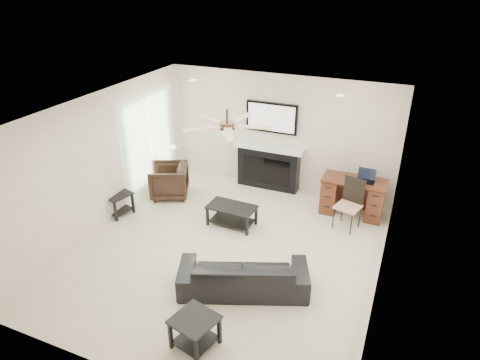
{
  "coord_description": "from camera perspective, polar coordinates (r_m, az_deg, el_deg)",
  "views": [
    {
      "loc": [
        2.58,
        -5.51,
        4.38
      ],
      "look_at": [
        0.07,
        0.44,
        1.19
      ],
      "focal_mm": 32.0,
      "sensor_mm": 36.0,
      "label": 1
    }
  ],
  "objects": [
    {
      "name": "armchair",
      "position": [
        9.18,
        -9.45,
        -0.11
      ],
      "size": [
        1.02,
        1.01,
        0.71
      ],
      "primitive_type": "imported",
      "rotation": [
        0.0,
        0.0,
        -1.14
      ],
      "color": "black",
      "rests_on": "ground"
    },
    {
      "name": "fireplace_unit",
      "position": [
        9.2,
        3.87,
        4.39
      ],
      "size": [
        1.52,
        0.34,
        1.91
      ],
      "primitive_type": "cube",
      "color": "black",
      "rests_on": "ground"
    },
    {
      "name": "end_table_near",
      "position": [
        5.81,
        -6.01,
        -19.51
      ],
      "size": [
        0.63,
        0.63,
        0.45
      ],
      "primitive_type": "cube",
      "rotation": [
        0.0,
        0.0,
        -0.25
      ],
      "color": "black",
      "rests_on": "ground"
    },
    {
      "name": "room_shell",
      "position": [
        6.65,
        -0.28,
        2.38
      ],
      "size": [
        5.5,
        5.54,
        2.52
      ],
      "color": "beige",
      "rests_on": "ground"
    },
    {
      "name": "coffee_table",
      "position": [
        8.1,
        -1.1,
        -4.76
      ],
      "size": [
        0.92,
        0.54,
        0.4
      ],
      "primitive_type": "cube",
      "rotation": [
        0.0,
        0.0,
        -0.04
      ],
      "color": "black",
      "rests_on": "ground"
    },
    {
      "name": "sofa",
      "position": [
        6.55,
        0.46,
        -12.38
      ],
      "size": [
        2.08,
        1.41,
        0.57
      ],
      "primitive_type": "imported",
      "rotation": [
        0.0,
        0.0,
        3.52
      ],
      "color": "black",
      "rests_on": "ground"
    },
    {
      "name": "laptop",
      "position": [
        8.4,
        16.47,
        0.47
      ],
      "size": [
        0.33,
        0.24,
        0.23
      ],
      "primitive_type": "cube",
      "color": "black",
      "rests_on": "desk"
    },
    {
      "name": "end_table_left",
      "position": [
        8.79,
        -16.02,
        -3.04
      ],
      "size": [
        0.61,
        0.61,
        0.45
      ],
      "primitive_type": "cube",
      "rotation": [
        0.0,
        0.0,
        -0.26
      ],
      "color": "black",
      "rests_on": "ground"
    },
    {
      "name": "desk_chair",
      "position": [
        8.12,
        14.21,
        -3.26
      ],
      "size": [
        0.53,
        0.54,
        0.97
      ],
      "primitive_type": "cube",
      "rotation": [
        0.0,
        0.0,
        -0.28
      ],
      "color": "black",
      "rests_on": "ground"
    },
    {
      "name": "desk",
      "position": [
        8.65,
        14.77,
        -2.2
      ],
      "size": [
        1.22,
        0.56,
        0.76
      ],
      "primitive_type": "cube",
      "color": "#3A200E",
      "rests_on": "ground"
    }
  ]
}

